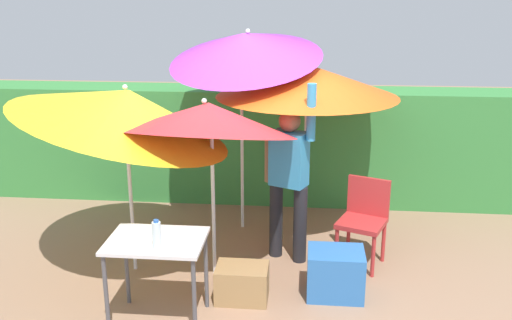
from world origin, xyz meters
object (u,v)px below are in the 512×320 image
cooler_box (335,273)px  crate_cardboard (242,283)px  umbrella_rainbow (307,80)px  umbrella_orange (126,109)px  umbrella_navy (208,119)px  folding_table (157,250)px  person_vendor (289,174)px  chair_plastic (364,216)px  bottle_water (157,235)px  umbrella_yellow (245,47)px

cooler_box → crate_cardboard: bearing=-169.3°
umbrella_rainbow → umbrella_orange: umbrella_orange is taller
umbrella_navy → folding_table: umbrella_navy is taller
person_vendor → cooler_box: (0.47, -0.72, -0.71)m
person_vendor → crate_cardboard: (-0.38, -0.88, -0.77)m
umbrella_orange → folding_table: umbrella_orange is taller
chair_plastic → crate_cardboard: chair_plastic is taller
bottle_water → folding_table: bearing=109.0°
umbrella_orange → person_vendor: bearing=12.7°
umbrella_orange → cooler_box: size_ratio=4.14×
cooler_box → folding_table: folding_table is taller
folding_table → bottle_water: 0.27m
umbrella_orange → umbrella_yellow: umbrella_yellow is taller
umbrella_orange → crate_cardboard: size_ratio=4.51×
umbrella_rainbow → umbrella_yellow: size_ratio=0.79×
folding_table → bottle_water: bottle_water is taller
crate_cardboard → chair_plastic: bearing=36.5°
umbrella_yellow → umbrella_navy: 1.29m
umbrella_rainbow → person_vendor: bearing=-102.2°
crate_cardboard → bottle_water: size_ratio=1.98×
umbrella_navy → crate_cardboard: 1.55m
cooler_box → umbrella_yellow: bearing=124.3°
umbrella_navy → cooler_box: (1.22, -0.33, -1.36)m
umbrella_rainbow → crate_cardboard: umbrella_rainbow is taller
person_vendor → umbrella_navy: bearing=-152.4°
umbrella_rainbow → umbrella_yellow: umbrella_yellow is taller
umbrella_rainbow → cooler_box: 2.15m
umbrella_yellow → folding_table: 2.57m
chair_plastic → umbrella_navy: bearing=-166.4°
umbrella_navy → person_vendor: bearing=27.6°
umbrella_orange → crate_cardboard: umbrella_orange is taller
bottle_water → chair_plastic: bearing=39.1°
umbrella_yellow → crate_cardboard: umbrella_yellow is taller
umbrella_orange → umbrella_yellow: 1.57m
cooler_box → folding_table: 1.68m
umbrella_navy → chair_plastic: 1.90m
umbrella_yellow → umbrella_navy: (-0.21, -1.15, -0.55)m
bottle_water → umbrella_rainbow: bearing=62.3°
folding_table → umbrella_navy: bearing=72.1°
person_vendor → umbrella_rainbow: bearing=77.8°
umbrella_navy → person_vendor: umbrella_navy is taller
umbrella_navy → person_vendor: size_ratio=1.03×
cooler_box → crate_cardboard: cooler_box is taller
umbrella_yellow → chair_plastic: 2.23m
person_vendor → umbrella_orange: bearing=-167.3°
umbrella_yellow → chair_plastic: size_ratio=2.87×
cooler_box → folding_table: size_ratio=0.65×
umbrella_yellow → umbrella_navy: size_ratio=1.32×
umbrella_rainbow → cooler_box: (0.31, -1.45, -1.56)m
chair_plastic → cooler_box: bearing=-113.8°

